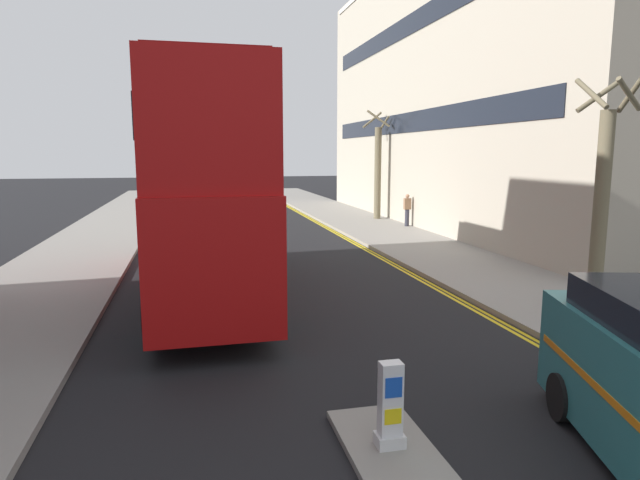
% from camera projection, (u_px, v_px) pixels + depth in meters
% --- Properties ---
extents(sidewalk_right, '(4.00, 80.00, 0.14)m').
position_uv_depth(sidewalk_right, '(455.00, 261.00, 19.06)').
color(sidewalk_right, gray).
rests_on(sidewalk_right, ground).
extents(sidewalk_left, '(4.00, 80.00, 0.14)m').
position_uv_depth(sidewalk_left, '(51.00, 280.00, 16.15)').
color(sidewalk_left, gray).
rests_on(sidewalk_left, ground).
extents(kerb_line_outer, '(0.10, 56.00, 0.01)m').
position_uv_depth(kerb_line_outer, '(422.00, 279.00, 16.67)').
color(kerb_line_outer, yellow).
rests_on(kerb_line_outer, ground).
extents(kerb_line_inner, '(0.10, 56.00, 0.01)m').
position_uv_depth(kerb_line_inner, '(417.00, 279.00, 16.64)').
color(kerb_line_inner, yellow).
rests_on(kerb_line_inner, ground).
extents(traffic_island, '(1.10, 2.20, 0.10)m').
position_uv_depth(traffic_island, '(389.00, 449.00, 6.97)').
color(traffic_island, gray).
rests_on(traffic_island, ground).
extents(keep_left_bollard, '(0.36, 0.28, 1.11)m').
position_uv_depth(keep_left_bollard, '(390.00, 408.00, 6.88)').
color(keep_left_bollard, silver).
rests_on(keep_left_bollard, traffic_island).
extents(double_decker_bus_away, '(2.87, 10.83, 5.64)m').
position_uv_depth(double_decker_bus_away, '(203.00, 182.00, 14.39)').
color(double_decker_bus_away, '#B20F0F').
rests_on(double_decker_bus_away, ground).
extents(pedestrian_far, '(0.34, 0.22, 1.62)m').
position_uv_depth(pedestrian_far, '(407.00, 209.00, 27.58)').
color(pedestrian_far, '#2D2D38').
rests_on(pedestrian_far, sidewalk_right).
extents(street_tree_near, '(1.18, 1.23, 5.36)m').
position_uv_depth(street_tree_near, '(602.00, 199.00, 12.81)').
color(street_tree_near, '#6B6047').
rests_on(street_tree_near, sidewalk_right).
extents(street_tree_mid, '(1.35, 1.66, 5.97)m').
position_uv_depth(street_tree_mid, '(378.00, 170.00, 30.53)').
color(street_tree_mid, '#6B6047').
rests_on(street_tree_mid, sidewalk_right).
extents(townhouse_terrace_right, '(10.08, 28.00, 14.04)m').
position_uv_depth(townhouse_terrace_right, '(497.00, 91.00, 28.84)').
color(townhouse_terrace_right, '#B2A893').
rests_on(townhouse_terrace_right, ground).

